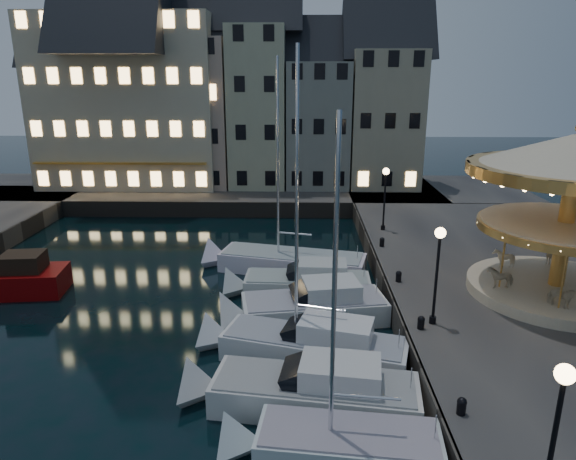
{
  "coord_description": "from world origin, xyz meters",
  "views": [
    {
      "loc": [
        1.64,
        -18.49,
        11.23
      ],
      "look_at": [
        1.0,
        8.0,
        3.2
      ],
      "focal_mm": 32.0,
      "sensor_mm": 36.0,
      "label": 1
    }
  ],
  "objects_px": {
    "bollard_d": "(382,242)",
    "motorboat_a": "(329,447)",
    "motorboat_f": "(283,262)",
    "streetlamp_a": "(556,424)",
    "streetlamp_c": "(385,190)",
    "bollard_c": "(399,276)",
    "carousel": "(572,185)",
    "streetlamp_b": "(438,262)",
    "bollard_a": "(462,405)",
    "motorboat_b": "(303,392)",
    "motorboat_c": "(304,345)",
    "motorboat_d": "(305,308)",
    "motorboat_e": "(299,285)",
    "red_fishing_boat": "(0,282)",
    "bollard_b": "(421,322)"
  },
  "relations": [
    {
      "from": "bollard_d",
      "to": "motorboat_a",
      "type": "bearing_deg",
      "value": -103.64
    },
    {
      "from": "motorboat_a",
      "to": "motorboat_f",
      "type": "distance_m",
      "value": 15.95
    },
    {
      "from": "streetlamp_a",
      "to": "motorboat_a",
      "type": "distance_m",
      "value": 6.7
    },
    {
      "from": "streetlamp_c",
      "to": "bollard_c",
      "type": "xyz_separation_m",
      "value": [
        -0.6,
        -9.0,
        -2.41
      ]
    },
    {
      "from": "bollard_c",
      "to": "motorboat_f",
      "type": "height_order",
      "value": "motorboat_f"
    },
    {
      "from": "motorboat_a",
      "to": "carousel",
      "type": "xyz_separation_m",
      "value": [
        11.15,
        9.77,
        6.03
      ]
    },
    {
      "from": "streetlamp_b",
      "to": "streetlamp_a",
      "type": "bearing_deg",
      "value": -90.0
    },
    {
      "from": "bollard_a",
      "to": "bollard_d",
      "type": "xyz_separation_m",
      "value": [
        0.0,
        16.0,
        0.0
      ]
    },
    {
      "from": "motorboat_a",
      "to": "motorboat_b",
      "type": "height_order",
      "value": "motorboat_a"
    },
    {
      "from": "streetlamp_b",
      "to": "bollard_c",
      "type": "height_order",
      "value": "streetlamp_b"
    },
    {
      "from": "motorboat_f",
      "to": "streetlamp_a",
      "type": "bearing_deg",
      "value": -71.11
    },
    {
      "from": "motorboat_f",
      "to": "bollard_a",
      "type": "bearing_deg",
      "value": -68.56
    },
    {
      "from": "motorboat_c",
      "to": "bollard_d",
      "type": "bearing_deg",
      "value": 66.33
    },
    {
      "from": "motorboat_c",
      "to": "motorboat_d",
      "type": "height_order",
      "value": "motorboat_c"
    },
    {
      "from": "carousel",
      "to": "bollard_c",
      "type": "bearing_deg",
      "value": 169.07
    },
    {
      "from": "motorboat_f",
      "to": "carousel",
      "type": "height_order",
      "value": "motorboat_f"
    },
    {
      "from": "streetlamp_a",
      "to": "motorboat_e",
      "type": "relative_size",
      "value": 0.55
    },
    {
      "from": "bollard_c",
      "to": "red_fishing_boat",
      "type": "bearing_deg",
      "value": 177.44
    },
    {
      "from": "bollard_d",
      "to": "motorboat_e",
      "type": "height_order",
      "value": "motorboat_e"
    },
    {
      "from": "bollard_d",
      "to": "motorboat_e",
      "type": "distance_m",
      "value": 6.76
    },
    {
      "from": "bollard_b",
      "to": "motorboat_a",
      "type": "height_order",
      "value": "motorboat_a"
    },
    {
      "from": "red_fishing_boat",
      "to": "carousel",
      "type": "height_order",
      "value": "carousel"
    },
    {
      "from": "motorboat_a",
      "to": "motorboat_f",
      "type": "xyz_separation_m",
      "value": [
        -1.93,
        15.84,
        -0.01
      ]
    },
    {
      "from": "motorboat_b",
      "to": "motorboat_e",
      "type": "xyz_separation_m",
      "value": [
        -0.16,
        9.52,
        -0.0
      ]
    },
    {
      "from": "streetlamp_a",
      "to": "bollard_d",
      "type": "height_order",
      "value": "streetlamp_a"
    },
    {
      "from": "bollard_c",
      "to": "motorboat_f",
      "type": "distance_m",
      "value": 7.67
    },
    {
      "from": "motorboat_b",
      "to": "motorboat_e",
      "type": "distance_m",
      "value": 9.52
    },
    {
      "from": "motorboat_b",
      "to": "motorboat_c",
      "type": "height_order",
      "value": "motorboat_c"
    },
    {
      "from": "bollard_a",
      "to": "bollard_b",
      "type": "xyz_separation_m",
      "value": [
        0.0,
        5.5,
        0.0
      ]
    },
    {
      "from": "streetlamp_a",
      "to": "motorboat_d",
      "type": "bearing_deg",
      "value": 112.54
    },
    {
      "from": "bollard_a",
      "to": "motorboat_f",
      "type": "bearing_deg",
      "value": 111.44
    },
    {
      "from": "motorboat_a",
      "to": "motorboat_f",
      "type": "bearing_deg",
      "value": 96.94
    },
    {
      "from": "motorboat_a",
      "to": "motorboat_b",
      "type": "distance_m",
      "value": 2.74
    },
    {
      "from": "bollard_a",
      "to": "motorboat_a",
      "type": "xyz_separation_m",
      "value": [
        -4.04,
        -0.64,
        -1.07
      ]
    },
    {
      "from": "streetlamp_a",
      "to": "motorboat_e",
      "type": "xyz_separation_m",
      "value": [
        -5.56,
        15.51,
        -3.38
      ]
    },
    {
      "from": "motorboat_a",
      "to": "motorboat_e",
      "type": "xyz_separation_m",
      "value": [
        -0.93,
        12.15,
        0.1
      ]
    },
    {
      "from": "bollard_c",
      "to": "motorboat_a",
      "type": "height_order",
      "value": "motorboat_a"
    },
    {
      "from": "motorboat_d",
      "to": "carousel",
      "type": "bearing_deg",
      "value": 2.09
    },
    {
      "from": "bollard_b",
      "to": "motorboat_f",
      "type": "xyz_separation_m",
      "value": [
        -5.97,
        9.69,
        -1.07
      ]
    },
    {
      "from": "streetlamp_c",
      "to": "red_fishing_boat",
      "type": "bearing_deg",
      "value": -159.46
    },
    {
      "from": "motorboat_a",
      "to": "red_fishing_boat",
      "type": "bearing_deg",
      "value": 144.42
    },
    {
      "from": "bollard_d",
      "to": "motorboat_f",
      "type": "relative_size",
      "value": 0.04
    },
    {
      "from": "motorboat_b",
      "to": "carousel",
      "type": "distance_m",
      "value": 15.1
    },
    {
      "from": "streetlamp_c",
      "to": "bollard_a",
      "type": "distance_m",
      "value": 19.66
    },
    {
      "from": "bollard_c",
      "to": "motorboat_b",
      "type": "xyz_separation_m",
      "value": [
        -4.8,
        -8.52,
        -0.96
      ]
    },
    {
      "from": "carousel",
      "to": "bollard_b",
      "type": "bearing_deg",
      "value": -152.98
    },
    {
      "from": "bollard_b",
      "to": "motorboat_d",
      "type": "relative_size",
      "value": 0.07
    },
    {
      "from": "bollard_d",
      "to": "red_fishing_boat",
      "type": "height_order",
      "value": "red_fishing_boat"
    },
    {
      "from": "motorboat_c",
      "to": "bollard_a",
      "type": "bearing_deg",
      "value": -47.3
    },
    {
      "from": "motorboat_d",
      "to": "bollard_b",
      "type": "bearing_deg",
      "value": -34.39
    }
  ]
}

